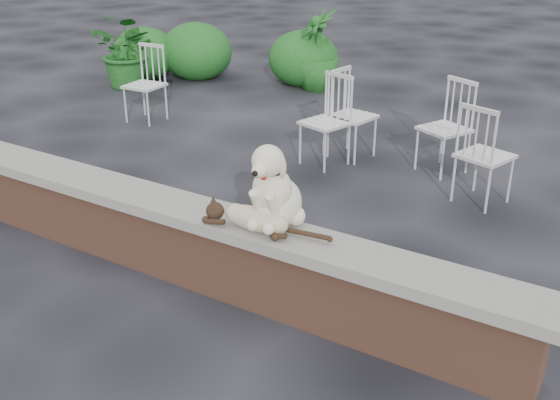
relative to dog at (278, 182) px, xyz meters
The scene contains 13 objects.
ground 1.51m from the dog, behind, with size 60.00×60.00×0.00m, color black.
brick_wall 1.38m from the dog, behind, with size 6.00×0.30×0.50m, color brown.
capstone 1.28m from the dog, behind, with size 6.20×0.40×0.08m, color slate.
dog is the anchor object (origin of this frame).
cat 0.27m from the dog, 118.07° to the right, with size 1.05×0.25×0.18m, color #C4AC8C, non-canonical shape.
chair_b 2.69m from the dog, 111.48° to the left, with size 0.56×0.56×0.94m, color silver, non-canonical shape.
chair_c 2.52m from the dog, 73.39° to the left, with size 0.56×0.56×0.94m, color silver, non-canonical shape.
chair_e 2.98m from the dog, 106.45° to the left, with size 0.56×0.56×0.94m, color silver, non-canonical shape.
chair_d 2.96m from the dog, 87.21° to the left, with size 0.56×0.56×0.94m, color silver, non-canonical shape.
chair_a 4.50m from the dog, 143.89° to the left, with size 0.56×0.56×0.94m, color silver, non-canonical shape.
potted_plant_a 6.25m from the dog, 142.83° to the left, with size 0.99×0.85×1.09m, color #165018.
potted_plant_b 5.75m from the dog, 116.24° to the left, with size 0.65×0.65×1.16m, color #165018.
shrubbery 6.42m from the dog, 130.86° to the left, with size 3.41×1.90×0.90m.
Camera 1 is at (3.31, -3.23, 2.51)m, focal length 42.29 mm.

